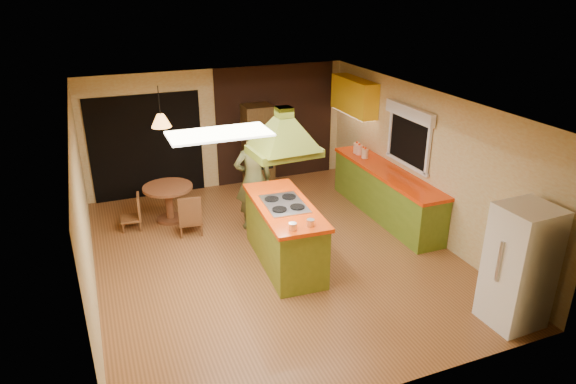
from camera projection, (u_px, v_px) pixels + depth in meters
name	position (u px, v px, depth m)	size (l,w,h in m)	color
ground	(274.00, 254.00, 8.39)	(6.50, 6.50, 0.00)	brown
room_walls	(273.00, 183.00, 7.90)	(5.50, 6.50, 6.50)	beige
ceiling_plane	(272.00, 103.00, 7.42)	(6.50, 6.50, 0.00)	silver
brick_panel	(276.00, 123.00, 11.09)	(2.64, 0.03, 2.50)	#381E14
nook_opening	(147.00, 147.00, 10.23)	(2.20, 0.03, 2.10)	black
right_counter	(386.00, 193.00, 9.56)	(0.62, 3.05, 0.92)	olive
upper_cabinets	(354.00, 96.00, 10.39)	(0.34, 1.40, 0.70)	yellow
window_right	(409.00, 126.00, 8.96)	(0.12, 1.35, 1.06)	black
fluor_panel	(219.00, 134.00, 6.02)	(1.20, 0.60, 0.03)	white
kitchen_island	(284.00, 233.00, 7.96)	(0.93, 2.06, 1.02)	olive
range_hood	(284.00, 124.00, 7.28)	(1.01, 0.76, 0.79)	#5A681A
man	(253.00, 179.00, 8.95)	(0.67, 0.44, 1.84)	brown
refrigerator	(520.00, 266.00, 6.45)	(0.68, 0.64, 1.64)	white
wall_oven	(258.00, 146.00, 10.82)	(0.60, 0.61, 1.76)	#4D3518
dining_table	(168.00, 197.00, 9.37)	(0.90, 0.90, 0.68)	brown
chair_left	(131.00, 212.00, 9.11)	(0.35, 0.35, 0.65)	brown
chair_near	(190.00, 214.00, 8.94)	(0.41, 0.41, 0.75)	brown
pendant_lamp	(161.00, 121.00, 8.82)	(0.35, 0.35, 0.22)	#FF9E3F
canister_large	(357.00, 148.00, 10.25)	(0.14, 0.14, 0.20)	#F9E7C8
canister_medium	(359.00, 150.00, 10.17)	(0.13, 0.13, 0.19)	#FAE1C9
canister_small	(365.00, 154.00, 9.97)	(0.13, 0.13, 0.18)	beige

